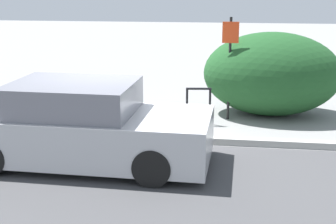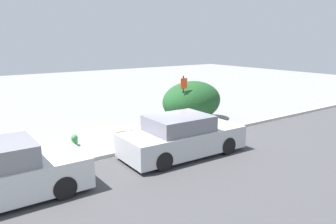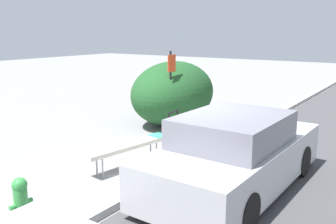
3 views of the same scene
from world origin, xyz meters
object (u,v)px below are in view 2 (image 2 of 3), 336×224
(bike_rack, at_px, (179,119))
(sign_post, at_px, (183,96))
(bench, at_px, (141,129))
(fire_hydrant, at_px, (75,145))
(parked_car_near, at_px, (182,137))

(bike_rack, distance_m, sign_post, 1.20)
(bench, bearing_deg, sign_post, 24.17)
(bench, relative_size, sign_post, 0.94)
(fire_hydrant, relative_size, parked_car_near, 0.18)
(sign_post, distance_m, parked_car_near, 3.96)
(fire_hydrant, xyz_separation_m, parked_car_near, (3.03, -1.99, 0.23))
(fire_hydrant, distance_m, parked_car_near, 3.64)
(bench, xyz_separation_m, bike_rack, (2.02, 0.21, 0.05))
(bench, height_order, fire_hydrant, fire_hydrant)
(sign_post, height_order, fire_hydrant, sign_post)
(bench, xyz_separation_m, sign_post, (2.66, 0.71, 0.93))
(bench, height_order, bike_rack, bike_rack)
(bike_rack, bearing_deg, parked_car_near, -125.34)
(bench, distance_m, bike_rack, 2.03)
(bench, distance_m, parked_car_near, 2.34)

